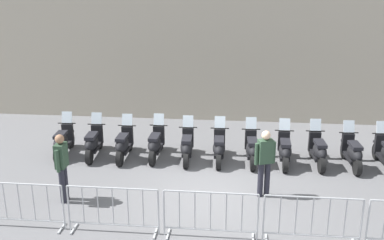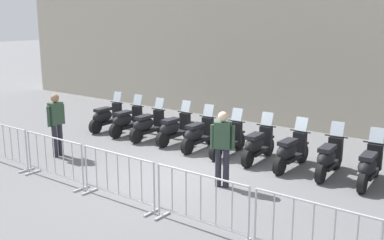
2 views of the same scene
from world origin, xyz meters
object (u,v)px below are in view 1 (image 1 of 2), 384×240
at_px(motorcycle_0, 63,142).
at_px(motorcycle_9, 352,153).
at_px(officer_near_row_end, 265,160).
at_px(barrier_segment_0, 20,206).
at_px(motorcycle_1, 93,143).
at_px(motorcycle_3, 156,144).
at_px(barrier_segment_2, 210,215).
at_px(motorcycle_7, 285,150).
at_px(motorcycle_4, 187,146).
at_px(officer_mid_plaza, 62,164).
at_px(motorcycle_2, 124,144).
at_px(motorcycle_5, 219,147).
at_px(motorcycle_8, 318,151).
at_px(barrier_segment_1, 113,210).
at_px(barrier_segment_3, 312,221).
at_px(motorcycle_6, 252,149).

bearing_deg(motorcycle_0, motorcycle_9, 1.07).
bearing_deg(motorcycle_0, officer_near_row_end, -17.81).
relative_size(motorcycle_0, motorcycle_9, 1.00).
xyz_separation_m(barrier_segment_0, officer_near_row_end, (5.32, 2.15, 0.46)).
bearing_deg(motorcycle_1, motorcycle_3, 3.94).
height_order(motorcycle_9, barrier_segment_2, motorcycle_9).
xyz_separation_m(motorcycle_1, motorcycle_7, (5.72, 0.10, 0.00)).
height_order(motorcycle_3, officer_near_row_end, officer_near_row_end).
distance_m(motorcycle_4, motorcycle_9, 4.77).
xyz_separation_m(motorcycle_1, barrier_segment_2, (3.90, -4.01, 0.07)).
distance_m(motorcycle_1, officer_mid_plaza, 2.87).
relative_size(motorcycle_2, motorcycle_5, 1.00).
bearing_deg(motorcycle_8, barrier_segment_1, -138.92).
height_order(motorcycle_8, barrier_segment_3, motorcycle_8).
distance_m(motorcycle_6, officer_mid_plaza, 5.44).
height_order(motorcycle_1, officer_mid_plaza, officer_mid_plaza).
height_order(motorcycle_7, barrier_segment_2, motorcycle_7).
distance_m(motorcycle_3, barrier_segment_3, 5.78).
bearing_deg(barrier_segment_2, motorcycle_7, 66.15).
xyz_separation_m(motorcycle_4, barrier_segment_1, (-1.04, -4.10, 0.07)).
bearing_deg(barrier_segment_3, motorcycle_9, 68.08).
bearing_deg(motorcycle_1, motorcycle_4, 0.94).
bearing_deg(motorcycle_2, barrier_segment_3, -38.13).
relative_size(motorcycle_4, barrier_segment_1, 0.86).
height_order(motorcycle_0, barrier_segment_1, motorcycle_0).
distance_m(motorcycle_3, motorcycle_5, 1.91).
height_order(motorcycle_1, motorcycle_6, same).
bearing_deg(officer_mid_plaza, motorcycle_3, 60.19).
bearing_deg(motorcycle_1, motorcycle_6, 1.31).
bearing_deg(officer_mid_plaza, officer_near_row_end, 10.13).
bearing_deg(barrier_segment_1, motorcycle_0, 124.49).
relative_size(motorcycle_3, barrier_segment_0, 0.86).
height_order(motorcycle_3, motorcycle_5, same).
bearing_deg(officer_mid_plaza, motorcycle_4, 47.21).
bearing_deg(motorcycle_5, motorcycle_1, -178.76).
bearing_deg(motorcycle_1, motorcycle_7, 1.04).
relative_size(motorcycle_4, officer_near_row_end, 1.00).
distance_m(motorcycle_7, barrier_segment_0, 7.31).
height_order(motorcycle_3, barrier_segment_1, motorcycle_3).
xyz_separation_m(motorcycle_1, barrier_segment_3, (5.98, -3.96, 0.07)).
bearing_deg(motorcycle_5, barrier_segment_2, -88.79).
distance_m(motorcycle_4, barrier_segment_2, 4.19).
xyz_separation_m(barrier_segment_1, barrier_segment_2, (2.08, 0.04, 0.00)).
height_order(motorcycle_4, officer_mid_plaza, officer_mid_plaza).
bearing_deg(barrier_segment_2, motorcycle_0, 140.56).
bearing_deg(motorcycle_3, motorcycle_6, -0.44).
distance_m(motorcycle_6, barrier_segment_2, 4.21).
bearing_deg(motorcycle_1, officer_mid_plaza, -85.69).
xyz_separation_m(motorcycle_6, barrier_segment_3, (1.21, -4.07, 0.07)).
height_order(motorcycle_0, motorcycle_7, same).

